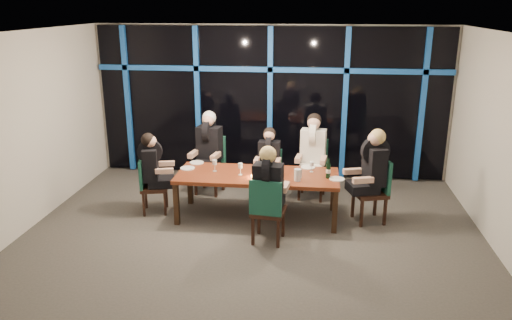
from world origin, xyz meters
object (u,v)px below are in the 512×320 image
object	(u,v)px
chair_near_mid	(267,208)
chair_end_right	(376,187)
dining_table	(257,178)
water_pitcher	(298,175)
diner_end_right	(372,163)
chair_far_mid	(269,172)
diner_far_left	(209,141)
diner_near_mid	(269,180)
diner_far_mid	(269,154)
wine_bottle	(328,171)
diner_far_right	(313,144)
chair_far_right	(313,165)
chair_far_left	(211,161)
diner_end_left	(153,161)
chair_end_left	(149,183)

from	to	relation	value
chair_near_mid	chair_end_right	bearing A→B (deg)	-141.55
dining_table	water_pitcher	world-z (taller)	water_pitcher
dining_table	water_pitcher	size ratio (longest dim) A/B	13.45
dining_table	diner_end_right	xyz separation A→B (m)	(1.80, 0.06, 0.31)
chair_far_mid	diner_end_right	xyz separation A→B (m)	(1.69, -0.80, 0.49)
water_pitcher	diner_far_left	bearing A→B (deg)	129.70
diner_near_mid	diner_end_right	bearing A→B (deg)	-142.98
dining_table	diner_far_mid	bearing A→B (deg)	82.11
chair_near_mid	wine_bottle	bearing A→B (deg)	-128.37
chair_end_right	diner_far_right	world-z (taller)	diner_far_right
chair_far_right	wine_bottle	world-z (taller)	wine_bottle
chair_far_left	chair_far_mid	xyz separation A→B (m)	(1.11, -0.23, -0.08)
chair_far_right	chair_near_mid	bearing A→B (deg)	-100.57
dining_table	diner_end_left	xyz separation A→B (m)	(-1.74, 0.01, 0.21)
diner_far_right	chair_end_left	bearing A→B (deg)	-152.75
diner_end_right	chair_far_left	bearing A→B (deg)	-126.95
dining_table	diner_end_left	world-z (taller)	diner_end_left
diner_end_left	diner_near_mid	size ratio (longest dim) A/B	0.93
diner_end_right	wine_bottle	xyz separation A→B (m)	(-0.68, -0.11, -0.12)
dining_table	diner_end_right	size ratio (longest dim) A/B	2.55
chair_far_left	diner_far_right	bearing A→B (deg)	6.34
diner_end_right	chair_far_right	bearing A→B (deg)	-154.28
diner_far_mid	chair_end_left	bearing A→B (deg)	-154.98
chair_end_right	diner_end_right	xyz separation A→B (m)	(-0.08, -0.03, 0.41)
diner_end_right	diner_near_mid	world-z (taller)	diner_end_right
chair_far_left	water_pitcher	distance (m)	2.14
diner_far_mid	diner_end_left	distance (m)	2.01
diner_near_mid	water_pitcher	xyz separation A→B (m)	(0.39, 0.59, -0.12)
diner_end_right	diner_near_mid	size ratio (longest dim) A/B	1.04
diner_far_right	dining_table	bearing A→B (deg)	-124.60
diner_far_mid	chair_far_left	bearing A→B (deg)	167.11
dining_table	diner_near_mid	size ratio (longest dim) A/B	2.64
chair_far_left	diner_near_mid	bearing A→B (deg)	-47.09
diner_near_mid	diner_far_mid	bearing A→B (deg)	-77.74
dining_table	chair_far_left	world-z (taller)	chair_far_left
chair_far_left	chair_far_right	world-z (taller)	chair_far_right
chair_far_right	chair_near_mid	distance (m)	2.09
diner_far_right	diner_near_mid	size ratio (longest dim) A/B	1.04
dining_table	diner_far_mid	world-z (taller)	diner_far_mid
chair_near_mid	diner_near_mid	distance (m)	0.41
chair_far_mid	chair_far_right	world-z (taller)	chair_far_right
chair_end_right	water_pitcher	bearing A→B (deg)	-91.93
chair_end_left	water_pitcher	xyz separation A→B (m)	(2.47, -0.23, 0.32)
chair_far_mid	chair_near_mid	xyz separation A→B (m)	(0.14, -1.78, 0.06)
water_pitcher	wine_bottle	bearing A→B (deg)	8.16
chair_end_left	wine_bottle	xyz separation A→B (m)	(2.94, -0.04, 0.35)
chair_far_right	diner_far_right	bearing A→B (deg)	-90.00
diner_end_left	diner_near_mid	distance (m)	2.17
chair_end_left	diner_far_right	xyz separation A→B (m)	(2.69, 0.99, 0.48)
chair_end_right	diner_far_left	world-z (taller)	diner_far_left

